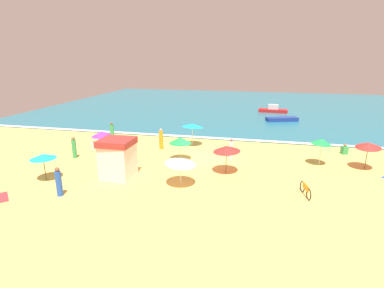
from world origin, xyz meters
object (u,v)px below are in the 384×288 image
Objects in this scene: beach_umbrella_4 at (180,161)px; beach_umbrella_5 at (180,140)px; beach_umbrella_1 at (369,145)px; beach_umbrella_2 at (192,125)px; parked_bicycle at (305,190)px; beachgoer_6 at (74,148)px; beachgoer_2 at (161,139)px; beach_umbrella_7 at (43,156)px; beachgoer_5 at (231,149)px; beachgoer_1 at (93,145)px; lifeguard_cabana at (118,158)px; beachgoer_3 at (344,150)px; beach_umbrella_0 at (102,134)px; beachgoer_4 at (59,182)px; small_boat_1 at (282,119)px; beachgoer_0 at (112,132)px; beach_umbrella_3 at (227,149)px; small_boat_0 at (273,110)px; beach_umbrella_6 at (322,142)px.

beach_umbrella_5 is (-1.33, 4.86, 0.01)m from beach_umbrella_4.
beach_umbrella_1 is at bearing 4.52° from beach_umbrella_5.
beach_umbrella_2 is at bearing 167.11° from beach_umbrella_1.
beach_umbrella_5 is 1.39× the size of parked_bicycle.
beachgoer_2 is at bearing 32.78° from beachgoer_6.
beach_umbrella_7 is (-22.19, -7.16, -0.20)m from beach_umbrella_1.
beachgoer_1 is at bearing -178.78° from beachgoer_5.
beachgoer_3 is (16.90, 9.17, -1.03)m from lifeguard_cabana.
beach_umbrella_7 is (-1.39, -5.50, -0.29)m from beach_umbrella_0.
beachgoer_4 is 29.38m from small_boat_1.
beach_umbrella_7 is 10.30m from beachgoer_2.
beachgoer_6 is (-0.79, 4.63, -0.83)m from beach_umbrella_7.
lifeguard_cabana is 5.54m from beach_umbrella_5.
small_boat_1 is (17.27, 13.28, -0.53)m from beachgoer_0.
small_boat_1 is at bearing 60.67° from lifeguard_cabana.
beach_umbrella_2 reaches higher than small_boat_1.
beach_umbrella_4 is at bearing -74.71° from beach_umbrella_5.
lifeguard_cabana is at bearing 179.06° from parked_bicycle.
lifeguard_cabana is 7.73m from beach_umbrella_3.
beach_umbrella_2 is at bearing 68.98° from lifeguard_cabana.
small_boat_1 is (5.00, 16.08, -0.42)m from beachgoer_5.
parked_bicycle is (12.52, -0.20, -1.04)m from lifeguard_cabana.
beach_umbrella_7 is (-8.05, -10.40, -0.27)m from beach_umbrella_2.
lifeguard_cabana is at bearing -49.53° from beach_umbrella_0.
beach_umbrella_3 is at bearing -13.96° from beachgoer_1.
parked_bicycle is 19.59m from beachgoer_0.
beachgoer_6 is (-22.38, -6.18, 0.48)m from beachgoer_3.
beachgoer_6 is (-3.32, 6.59, -0.01)m from beachgoer_4.
beachgoer_4 reaches higher than beachgoer_3.
beachgoer_6 is 26.02m from small_boat_1.
beach_umbrella_1 is at bearing -5.18° from beachgoer_2.
beach_umbrella_0 is 20.86m from beach_umbrella_1.
beachgoer_5 is (-9.57, -3.30, 0.38)m from beachgoer_3.
small_boat_0 is (-1.12, 28.44, 0.09)m from parked_bicycle.
lifeguard_cabana is 5.11m from beach_umbrella_0.
beach_umbrella_1 is 10.63m from beach_umbrella_3.
parked_bicycle is at bearing -14.42° from beach_umbrella_0.
beach_umbrella_3 is at bearing -25.93° from beach_umbrella_5.
beachgoer_2 is at bearing 37.77° from beach_umbrella_0.
beach_umbrella_2 reaches higher than beach_umbrella_1.
beach_umbrella_7 is at bearing -148.00° from beachgoer_5.
beachgoer_4 reaches higher than parked_bicycle.
beach_umbrella_6 is 16.38m from small_boat_1.
beach_umbrella_1 is at bearing -7.98° from beachgoer_0.
beachgoer_4 is (-5.49, -8.00, -0.81)m from beach_umbrella_5.
beach_umbrella_5 is at bearing -46.17° from beachgoer_2.
beach_umbrella_7 is at bearing -162.11° from beach_umbrella_1.
beachgoer_0 reaches higher than beachgoer_6.
beachgoer_0 is at bearing 83.68° from beachgoer_1.
beach_umbrella_4 is at bearing -31.33° from beachgoer_1.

